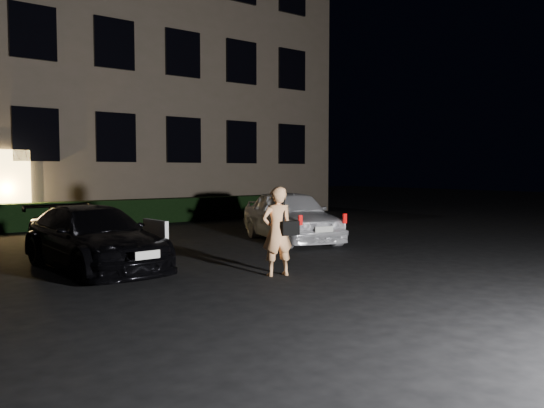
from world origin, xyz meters
TOP-DOWN VIEW (x-y plane):
  - ground at (0.00, 0.00)m, footprint 80.00×80.00m
  - building at (-0.00, 14.99)m, footprint 20.00×8.11m
  - hedge at (0.00, 10.50)m, footprint 15.00×0.70m
  - sedan at (-3.44, 2.84)m, footprint 1.99×4.21m
  - hatch at (1.98, 3.71)m, footprint 2.61×4.25m
  - man at (-1.07, 0.25)m, footprint 0.66×0.50m

SIDE VIEW (x-z plane):
  - ground at x=0.00m, z-range 0.00..0.00m
  - hedge at x=0.00m, z-range 0.00..0.85m
  - sedan at x=-3.44m, z-range 0.00..1.17m
  - hatch at x=1.98m, z-range 0.00..1.35m
  - man at x=-1.07m, z-range 0.00..1.57m
  - building at x=0.00m, z-range 0.00..12.00m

